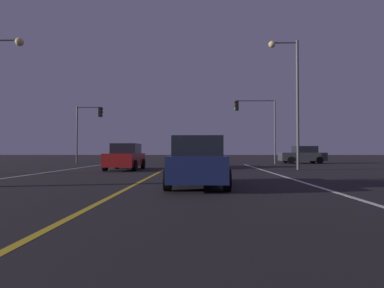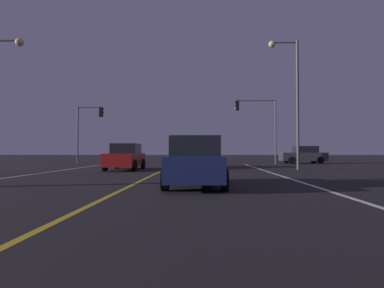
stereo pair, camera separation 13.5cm
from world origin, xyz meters
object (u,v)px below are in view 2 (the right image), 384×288
(traffic_light_near_left, at_px, (90,122))
(traffic_light_near_right, at_px, (256,116))
(car_lead_same_lane, at_px, (196,162))
(car_ahead_far, at_px, (195,156))
(car_crossing_side, at_px, (303,155))
(street_lamp_right_far, at_px, (291,88))
(car_oncoming, at_px, (126,157))

(traffic_light_near_left, bearing_deg, traffic_light_near_right, 0.00)
(car_lead_same_lane, bearing_deg, car_ahead_far, 1.60)
(car_crossing_side, bearing_deg, street_lamp_right_far, 68.82)
(car_oncoming, relative_size, car_ahead_far, 1.00)
(traffic_light_near_right, height_order, street_lamp_right_far, street_lamp_right_far)
(car_oncoming, bearing_deg, traffic_light_near_left, -147.95)
(car_crossing_side, height_order, street_lamp_right_far, street_lamp_right_far)
(street_lamp_right_far, bearing_deg, car_crossing_side, -111.18)
(traffic_light_near_right, height_order, traffic_light_near_left, traffic_light_near_right)
(car_crossing_side, bearing_deg, car_lead_same_lane, 63.54)
(street_lamp_right_far, bearing_deg, car_lead_same_lane, 58.23)
(car_lead_same_lane, relative_size, traffic_light_near_left, 0.80)
(car_oncoming, xyz_separation_m, street_lamp_right_far, (10.74, 0.25, 4.47))
(car_lead_same_lane, xyz_separation_m, traffic_light_near_left, (-10.33, 18.32, 3.14))
(car_lead_same_lane, distance_m, traffic_light_near_right, 19.38)
(car_ahead_far, xyz_separation_m, traffic_light_near_right, (5.55, 5.98, 3.58))
(car_oncoming, distance_m, traffic_light_near_right, 13.83)
(car_ahead_far, bearing_deg, car_crossing_side, -52.64)
(car_lead_same_lane, xyz_separation_m, traffic_light_near_right, (5.20, 18.32, 3.58))
(car_oncoming, height_order, car_crossing_side, same)
(car_oncoming, relative_size, car_crossing_side, 1.00)
(car_oncoming, distance_m, street_lamp_right_far, 11.63)
(car_crossing_side, xyz_separation_m, street_lamp_right_far, (-4.13, -10.66, 4.47))
(car_crossing_side, bearing_deg, traffic_light_near_right, 22.16)
(car_crossing_side, xyz_separation_m, traffic_light_near_right, (-4.91, -2.00, 3.58))
(car_ahead_far, bearing_deg, traffic_light_near_left, 59.08)
(traffic_light_near_left, bearing_deg, car_crossing_side, 5.58)
(car_oncoming, relative_size, car_lead_same_lane, 1.00)
(traffic_light_near_left, bearing_deg, street_lamp_right_far, -27.96)
(car_oncoming, height_order, street_lamp_right_far, street_lamp_right_far)
(car_crossing_side, bearing_deg, car_ahead_far, 37.36)
(car_ahead_far, height_order, car_lead_same_lane, same)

